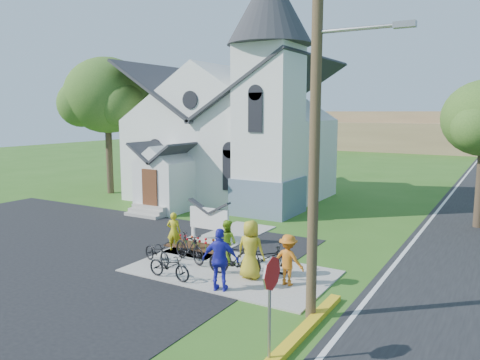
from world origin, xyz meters
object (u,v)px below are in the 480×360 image
Objects in this scene: utility_pole at (318,117)px; bike_4 at (264,258)px; cyclist_2 at (220,260)px; cyclist_4 at (251,249)px; cyclist_3 at (288,260)px; bike_2 at (169,266)px; church_sign at (209,219)px; stop_sign at (271,288)px; cyclist_0 at (174,231)px; bike_3 at (235,259)px; bike_0 at (157,252)px; cyclist_1 at (227,242)px; bike_1 at (189,247)px.

utility_pole is 5.08× the size of bike_4.
cyclist_4 reaches higher than cyclist_2.
utility_pole is at bearing 157.34° from cyclist_2.
bike_2 is at bearing 25.95° from cyclist_3.
church_sign is 1.12× the size of cyclist_4.
stop_sign is 5.37m from cyclist_4.
church_sign is 5.56m from cyclist_2.
utility_pole is 4.52m from stop_sign.
church_sign is 4.74m from cyclist_4.
bike_3 is (3.57, -1.25, -0.22)m from cyclist_0.
bike_0 is 5.06m from cyclist_3.
bike_1 is (-1.28, -0.56, -0.26)m from cyclist_1.
bike_2 is at bearing -72.55° from church_sign.
cyclist_0 is 5.62m from cyclist_3.
cyclist_2 is 1.00× the size of bike_4.
stop_sign is at bearing -163.48° from bike_4.
bike_4 is at bearing -117.72° from cyclist_2.
bike_3 reaches higher than bike_0.
bike_3 is at bearing 124.19° from bike_4.
utility_pole is 8.34m from bike_0.
cyclist_0 is 0.79× the size of cyclist_4.
cyclist_3 is 0.84× the size of bike_4.
cyclist_3 is (2.81, -0.82, 0.01)m from cyclist_1.
utility_pole reaches higher than bike_0.
stop_sign is (6.63, -7.40, 0.75)m from church_sign.
stop_sign reaches higher than cyclist_4.
bike_2 is 3.93m from cyclist_3.
cyclist_3 is at bearing -130.51° from bike_4.
cyclist_3 is at bearing 109.98° from stop_sign.
church_sign reaches higher than bike_3.
utility_pole is 5.88× the size of bike_2.
cyclist_0 is 1.67m from bike_1.
cyclist_1 is (2.22, 1.27, 0.39)m from bike_0.
church_sign is 1.35× the size of cyclist_1.
church_sign is 5.79m from cyclist_3.
bike_1 is 2.20m from bike_3.
stop_sign is at bearing -153.37° from bike_3.
utility_pole is 6.45× the size of cyclist_0.
cyclist_1 reaches higher than bike_1.
bike_0 is 0.82× the size of cyclist_4.
cyclist_2 reaches higher than bike_2.
cyclist_0 is (-0.50, -1.77, -0.20)m from church_sign.
utility_pole is 7.14m from bike_2.
bike_3 is (-1.93, -0.11, -0.27)m from cyclist_3.
cyclist_1 is 0.83× the size of cyclist_4.
cyclist_0 is at bearing 141.73° from stop_sign.
cyclist_1 is at bearing -34.09° from cyclist_4.
cyclist_4 reaches higher than church_sign.
bike_0 is at bearing 168.49° from utility_pole.
bike_3 is at bearing 146.42° from cyclist_1.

